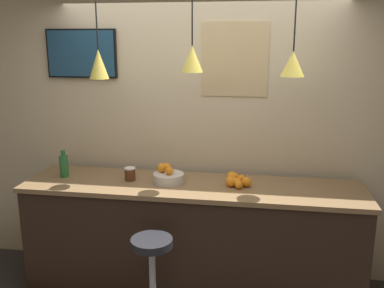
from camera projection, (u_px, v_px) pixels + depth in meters
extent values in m
cube|color=beige|center=(200.00, 122.00, 3.94)|extent=(8.00, 0.06, 2.90)
cube|color=black|center=(192.00, 240.00, 3.74)|extent=(2.83, 0.65, 0.96)
cube|color=olive|center=(192.00, 186.00, 3.62)|extent=(2.87, 0.69, 0.04)
cylinder|color=#B7B7BC|center=(153.00, 287.00, 3.26)|extent=(0.05, 0.05, 0.67)
cylinder|color=#232328|center=(152.00, 243.00, 3.17)|extent=(0.31, 0.31, 0.06)
cylinder|color=beige|center=(169.00, 178.00, 3.65)|extent=(0.26, 0.26, 0.08)
sphere|color=orange|center=(169.00, 171.00, 3.60)|extent=(0.07, 0.07, 0.07)
sphere|color=orange|center=(162.00, 168.00, 3.68)|extent=(0.07, 0.07, 0.07)
sphere|color=orange|center=(161.00, 168.00, 3.67)|extent=(0.08, 0.08, 0.08)
sphere|color=orange|center=(167.00, 167.00, 3.70)|extent=(0.07, 0.07, 0.07)
sphere|color=orange|center=(169.00, 171.00, 3.61)|extent=(0.07, 0.07, 0.07)
sphere|color=orange|center=(231.00, 182.00, 3.54)|extent=(0.09, 0.09, 0.09)
sphere|color=orange|center=(239.00, 185.00, 3.49)|extent=(0.07, 0.07, 0.07)
sphere|color=orange|center=(242.00, 179.00, 3.65)|extent=(0.07, 0.07, 0.07)
sphere|color=orange|center=(237.00, 182.00, 3.54)|extent=(0.08, 0.08, 0.08)
sphere|color=orange|center=(238.00, 182.00, 3.56)|extent=(0.07, 0.07, 0.07)
sphere|color=orange|center=(233.00, 182.00, 3.56)|extent=(0.08, 0.08, 0.08)
sphere|color=orange|center=(231.00, 179.00, 3.62)|extent=(0.09, 0.09, 0.09)
sphere|color=orange|center=(236.00, 182.00, 3.55)|extent=(0.07, 0.07, 0.07)
sphere|color=orange|center=(232.00, 176.00, 3.67)|extent=(0.09, 0.09, 0.09)
sphere|color=orange|center=(247.00, 182.00, 3.54)|extent=(0.08, 0.08, 0.08)
sphere|color=orange|center=(235.00, 177.00, 3.67)|extent=(0.08, 0.08, 0.08)
cylinder|color=#286B33|center=(64.00, 166.00, 3.79)|extent=(0.08, 0.08, 0.20)
cylinder|color=#286B33|center=(63.00, 153.00, 3.76)|extent=(0.04, 0.04, 0.05)
cylinder|color=#562D19|center=(130.00, 175.00, 3.70)|extent=(0.09, 0.09, 0.10)
cylinder|color=white|center=(130.00, 168.00, 3.69)|extent=(0.10, 0.10, 0.01)
cylinder|color=black|center=(96.00, 5.00, 3.40)|extent=(0.01, 0.01, 0.69)
cone|color=#EAD14C|center=(99.00, 64.00, 3.51)|extent=(0.16, 0.16, 0.24)
sphere|color=#F9EFCC|center=(99.00, 76.00, 3.53)|extent=(0.04, 0.04, 0.04)
cylinder|color=black|center=(192.00, 1.00, 3.27)|extent=(0.01, 0.01, 0.66)
cone|color=#EAD14C|center=(192.00, 59.00, 3.37)|extent=(0.17, 0.17, 0.21)
sphere|color=#F9EFCC|center=(192.00, 70.00, 3.39)|extent=(0.04, 0.04, 0.04)
cylinder|color=black|center=(296.00, 3.00, 3.15)|extent=(0.01, 0.01, 0.70)
cone|color=#EAD14C|center=(293.00, 64.00, 3.26)|extent=(0.18, 0.18, 0.19)
sphere|color=#F9EFCC|center=(292.00, 74.00, 3.28)|extent=(0.04, 0.04, 0.04)
cube|color=black|center=(82.00, 54.00, 3.91)|extent=(0.66, 0.04, 0.44)
cube|color=navy|center=(81.00, 54.00, 3.90)|extent=(0.63, 0.01, 0.41)
cube|color=#DBBC84|center=(235.00, 60.00, 3.72)|extent=(0.58, 0.01, 0.64)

